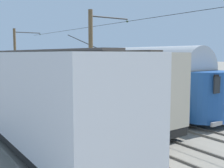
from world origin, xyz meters
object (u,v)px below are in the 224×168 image
object	(u,v)px
boxcar_adjacent	(91,84)
catenary_pole_foreground	(16,57)
catenary_pole_mid_near	(92,60)
boxcar_far_siding	(41,97)
switch_stand	(76,84)
vintage_streetcar	(115,75)

from	to	relation	value
boxcar_adjacent	catenary_pole_foreground	bearing A→B (deg)	-93.82
catenary_pole_foreground	catenary_pole_mid_near	xyz separation A→B (m)	(0.00, 16.32, 0.00)
boxcar_adjacent	boxcar_far_siding	bearing A→B (deg)	34.89
boxcar_adjacent	switch_stand	xyz separation A→B (m)	(-5.70, -12.65, -1.46)
boxcar_far_siding	catenary_pole_foreground	distance (m)	21.76
vintage_streetcar	catenary_pole_foreground	xyz separation A→B (m)	(2.86, -14.84, 1.23)
catenary_pole_foreground	catenary_pole_mid_near	distance (m)	16.32
catenary_pole_mid_near	catenary_pole_foreground	bearing A→B (deg)	-90.00
catenary_pole_foreground	switch_stand	distance (m)	7.67
catenary_pole_mid_near	switch_stand	size ratio (longest dim) A/B	5.38
catenary_pole_foreground	catenary_pole_mid_near	world-z (taller)	same
boxcar_adjacent	catenary_pole_foreground	xyz separation A→B (m)	(-1.22, -18.21, 1.33)
catenary_pole_mid_near	switch_stand	distance (m)	11.99
catenary_pole_mid_near	vintage_streetcar	bearing A→B (deg)	-152.64
vintage_streetcar	catenary_pole_mid_near	distance (m)	3.45
boxcar_far_siding	catenary_pole_mid_near	world-z (taller)	catenary_pole_mid_near
boxcar_far_siding	boxcar_adjacent	bearing A→B (deg)	-145.11
vintage_streetcar	catenary_pole_foreground	bearing A→B (deg)	-79.09
boxcar_adjacent	vintage_streetcar	bearing A→B (deg)	-140.40
boxcar_adjacent	boxcar_far_siding	world-z (taller)	same
boxcar_adjacent	switch_stand	bearing A→B (deg)	-114.24
vintage_streetcar	catenary_pole_mid_near	xyz separation A→B (m)	(2.86, 1.48, 1.23)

